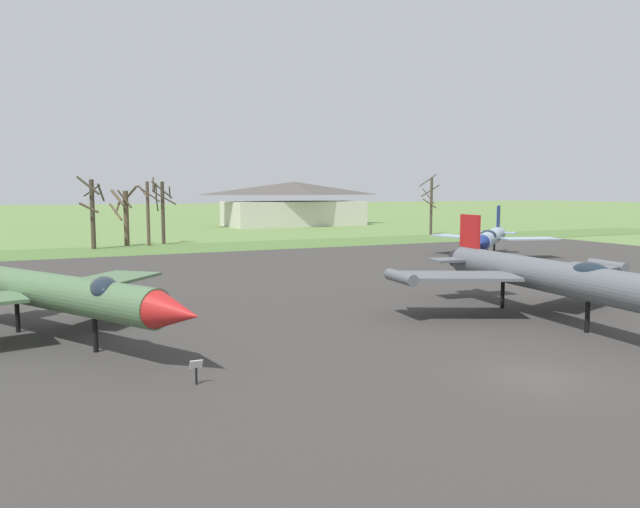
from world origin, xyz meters
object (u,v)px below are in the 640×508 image
object	(u,v)px
jet_fighter_front_left	(491,237)
info_placard_rear_left	(196,370)
info_placard_front_left	(506,265)
visitor_building	(294,204)
jet_fighter_rear_left	(58,291)
jet_fighter_front_right	(547,275)

from	to	relation	value
jet_fighter_front_left	info_placard_rear_left	xyz separation A→B (m)	(-36.00, -26.96, -1.62)
info_placard_front_left	visitor_building	xyz separation A→B (m)	(8.77, 70.01, 3.65)
jet_fighter_rear_left	jet_fighter_front_left	bearing A→B (deg)	24.84
info_placard_front_left	jet_fighter_front_right	size ratio (longest dim) A/B	0.05
jet_fighter_front_left	jet_fighter_front_right	bearing A→B (deg)	-124.92
jet_fighter_front_left	jet_fighter_rear_left	distance (m)	44.40
info_placard_rear_left	visitor_building	distance (m)	97.12
jet_fighter_front_right	visitor_building	xyz separation A→B (m)	(20.35, 85.95, 1.75)
jet_fighter_front_left	info_placard_rear_left	bearing A→B (deg)	-143.17
jet_fighter_front_left	visitor_building	world-z (taller)	visitor_building
jet_fighter_front_right	visitor_building	world-z (taller)	visitor_building
jet_fighter_rear_left	info_placard_rear_left	xyz separation A→B (m)	(4.29, -8.31, -1.82)
jet_fighter_front_left	visitor_building	bearing A→B (deg)	86.82
info_placard_front_left	visitor_building	size ratio (longest dim) A/B	0.03
jet_fighter_front_right	visitor_building	distance (m)	88.34
jet_fighter_front_left	jet_fighter_front_right	world-z (taller)	jet_fighter_front_right
jet_fighter_rear_left	info_placard_rear_left	size ratio (longest dim) A/B	16.71
jet_fighter_rear_left	visitor_building	size ratio (longest dim) A/B	0.56
info_placard_front_left	info_placard_rear_left	distance (m)	35.90
jet_fighter_front_left	info_placard_rear_left	size ratio (longest dim) A/B	13.56
info_placard_front_left	jet_fighter_rear_left	bearing A→B (deg)	-163.48
jet_fighter_front_right	visitor_building	bearing A→B (deg)	76.68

